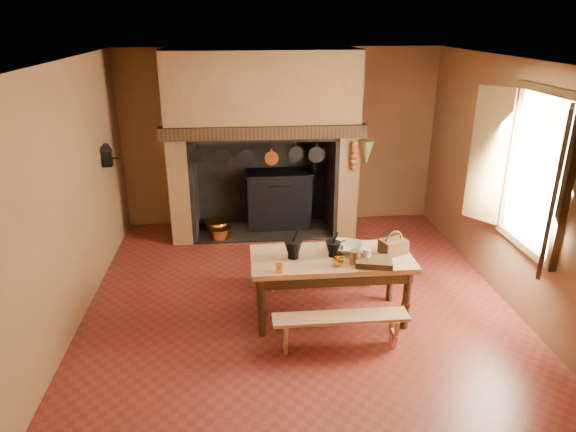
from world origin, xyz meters
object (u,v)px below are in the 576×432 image
(coffee_grinder, at_px, (337,249))
(mixing_bowl, at_px, (347,248))
(work_table, at_px, (331,266))
(iron_range, at_px, (279,199))
(wicker_basket, at_px, (393,246))
(bench_front, at_px, (340,324))

(coffee_grinder, height_order, mixing_bowl, coffee_grinder)
(work_table, bearing_deg, iron_range, 97.47)
(iron_range, xyz_separation_m, coffee_grinder, (0.43, -2.71, 0.35))
(mixing_bowl, height_order, wicker_basket, wicker_basket)
(wicker_basket, bearing_deg, work_table, 162.37)
(iron_range, height_order, mixing_bowl, iron_range)
(bench_front, bearing_deg, wicker_basket, 42.41)
(bench_front, relative_size, mixing_bowl, 3.92)
(work_table, height_order, mixing_bowl, mixing_bowl)
(bench_front, height_order, coffee_grinder, coffee_grinder)
(coffee_grinder, bearing_deg, wicker_basket, -19.72)
(mixing_bowl, distance_m, wicker_basket, 0.51)
(bench_front, relative_size, coffee_grinder, 8.33)
(work_table, distance_m, coffee_grinder, 0.20)
(iron_range, distance_m, bench_front, 3.39)
(coffee_grinder, distance_m, wicker_basket, 0.63)
(wicker_basket, bearing_deg, bench_front, -157.31)
(iron_range, xyz_separation_m, work_table, (0.36, -2.76, 0.16))
(iron_range, relative_size, work_table, 0.90)
(mixing_bowl, bearing_deg, coffee_grinder, -151.08)
(work_table, relative_size, coffee_grinder, 10.60)
(work_table, relative_size, mixing_bowl, 4.99)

